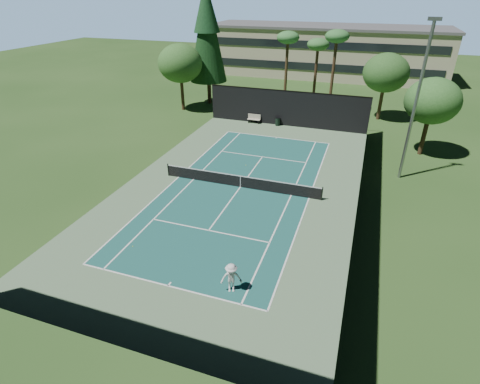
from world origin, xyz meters
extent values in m
plane|color=#27491B|center=(0.00, 0.00, 0.00)|extent=(160.00, 160.00, 0.00)
cube|color=#597A55|center=(0.00, 0.00, 0.01)|extent=(18.00, 32.00, 0.01)
cube|color=#1A554F|center=(0.00, 0.00, 0.01)|extent=(10.97, 23.77, 0.01)
cube|color=white|center=(0.00, -11.88, 0.02)|extent=(10.97, 0.10, 0.01)
cube|color=white|center=(0.00, 11.88, 0.02)|extent=(10.97, 0.10, 0.01)
cube|color=white|center=(0.00, -6.40, 0.02)|extent=(8.23, 0.10, 0.01)
cube|color=white|center=(0.00, 6.40, 0.02)|extent=(8.23, 0.10, 0.01)
cube|color=white|center=(-5.49, 0.00, 0.02)|extent=(0.10, 23.77, 0.01)
cube|color=white|center=(5.49, 0.00, 0.02)|extent=(0.10, 23.77, 0.01)
cube|color=white|center=(-4.12, 0.00, 0.02)|extent=(0.10, 23.77, 0.01)
cube|color=white|center=(4.12, 0.00, 0.02)|extent=(0.10, 23.77, 0.01)
cube|color=white|center=(0.00, 0.00, 0.02)|extent=(0.10, 12.80, 0.01)
cube|color=white|center=(0.00, -11.73, 0.02)|extent=(0.10, 0.30, 0.01)
cube|color=white|center=(0.00, 11.73, 0.02)|extent=(0.10, 0.30, 0.01)
cylinder|color=black|center=(-6.40, 0.00, 0.55)|extent=(0.10, 0.10, 1.10)
cylinder|color=black|center=(6.40, 0.00, 0.55)|extent=(0.10, 0.10, 1.10)
cube|color=black|center=(0.00, 0.00, 0.50)|extent=(12.80, 0.02, 0.92)
cube|color=white|center=(0.00, 0.00, 0.98)|extent=(12.80, 0.04, 0.07)
cube|color=white|center=(0.00, 0.00, 0.50)|extent=(0.05, 0.03, 0.92)
cube|color=black|center=(0.00, 16.00, 2.00)|extent=(18.00, 0.04, 4.00)
cube|color=black|center=(0.00, -16.00, 2.00)|extent=(18.00, 0.04, 4.00)
cube|color=black|center=(9.00, 0.00, 2.00)|extent=(0.04, 32.00, 4.00)
cube|color=black|center=(-9.00, 0.00, 2.00)|extent=(0.04, 32.00, 4.00)
cube|color=black|center=(0.00, 16.00, 4.00)|extent=(18.00, 0.06, 0.06)
imported|color=white|center=(3.32, -11.11, 0.87)|extent=(1.29, 1.01, 1.74)
sphere|color=yellow|center=(-3.72, -9.51, 0.03)|extent=(0.06, 0.06, 0.06)
sphere|color=#C8DD32|center=(-0.87, 4.08, 0.04)|extent=(0.07, 0.07, 0.07)
sphere|color=#EDF337|center=(0.00, 4.51, 0.04)|extent=(0.07, 0.07, 0.07)
sphere|color=#CFF136|center=(-5.33, 2.08, 0.03)|extent=(0.06, 0.06, 0.06)
cube|color=beige|center=(-3.72, 15.66, 0.45)|extent=(1.50, 0.45, 0.05)
cube|color=beige|center=(-3.72, 15.86, 0.75)|extent=(1.50, 0.06, 0.55)
cube|color=black|center=(-4.32, 15.66, 0.21)|extent=(0.06, 0.40, 0.42)
cube|color=black|center=(-3.12, 15.66, 0.21)|extent=(0.06, 0.40, 0.42)
cylinder|color=black|center=(-0.87, 15.75, 0.45)|extent=(0.52, 0.52, 0.90)
cylinder|color=black|center=(-0.87, 15.75, 0.92)|extent=(0.56, 0.56, 0.05)
cylinder|color=#482E1F|center=(-12.00, 22.00, 1.80)|extent=(0.50, 0.50, 3.60)
cone|color=black|center=(-12.00, 22.00, 9.00)|extent=(4.80, 4.80, 12.00)
cone|color=#153A1C|center=(-12.00, 22.00, 12.00)|extent=(3.30, 3.30, 6.00)
cylinder|color=#4A351F|center=(-2.00, 24.00, 4.28)|extent=(0.36, 0.36, 8.55)
ellipsoid|color=#327033|center=(-2.00, 24.00, 8.55)|extent=(2.80, 2.80, 1.54)
cylinder|color=#432C1D|center=(1.50, 26.00, 3.83)|extent=(0.36, 0.36, 7.65)
ellipsoid|color=#33692F|center=(1.50, 26.00, 7.65)|extent=(2.80, 2.80, 1.54)
cylinder|color=#49321F|center=(4.00, 23.00, 4.50)|extent=(0.36, 0.36, 9.00)
ellipsoid|color=#306A30|center=(4.00, 23.00, 9.00)|extent=(2.80, 2.80, 1.54)
cylinder|color=#49331F|center=(10.00, 22.00, 1.76)|extent=(0.40, 0.40, 3.52)
ellipsoid|color=#2B5721|center=(10.00, 22.00, 5.44)|extent=(5.12, 5.12, 4.35)
cylinder|color=#452F1D|center=(14.00, 12.00, 1.65)|extent=(0.40, 0.40, 3.30)
ellipsoid|color=#2F6326|center=(14.00, 12.00, 5.10)|extent=(4.80, 4.80, 4.08)
cylinder|color=#4A3320|center=(-14.00, 18.00, 1.87)|extent=(0.40, 0.40, 3.74)
ellipsoid|color=#316326|center=(-14.00, 18.00, 5.78)|extent=(5.44, 5.44, 4.62)
cube|color=#BBB291|center=(0.00, 46.00, 4.00)|extent=(40.00, 12.00, 8.00)
cube|color=#59595B|center=(0.00, 46.00, 8.10)|extent=(40.50, 12.50, 0.40)
cube|color=black|center=(0.00, 39.95, 2.40)|extent=(38.00, 0.15, 1.20)
cube|color=black|center=(0.00, 39.95, 5.80)|extent=(38.00, 0.15, 1.20)
cylinder|color=gray|center=(12.00, 6.00, 6.00)|extent=(0.24, 0.24, 12.00)
cube|color=gray|center=(12.00, 6.00, 12.10)|extent=(0.90, 0.25, 0.25)
camera|label=1|loc=(8.52, -24.88, 13.99)|focal=28.00mm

